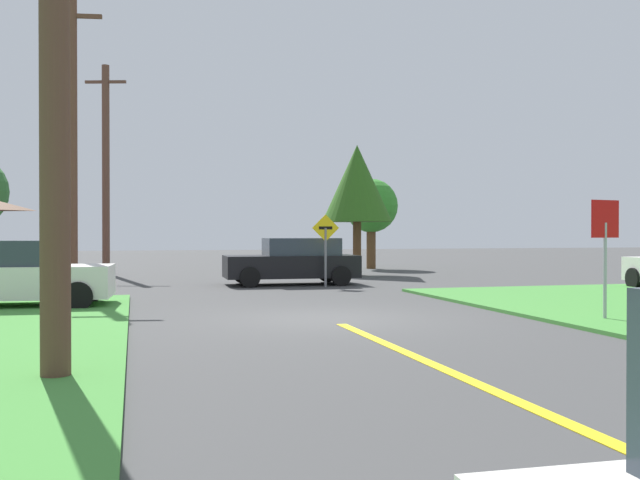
{
  "coord_description": "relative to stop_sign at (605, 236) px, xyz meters",
  "views": [
    {
      "loc": [
        -3.94,
        -14.16,
        1.8
      ],
      "look_at": [
        0.38,
        2.03,
        1.63
      ],
      "focal_mm": 39.37,
      "sensor_mm": 36.0,
      "label": 1
    }
  ],
  "objects": [
    {
      "name": "utility_pole_mid",
      "position": [
        -10.98,
        10.37,
        2.92
      ],
      "size": [
        1.8,
        0.39,
        9.11
      ],
      "color": "brown",
      "rests_on": "ground"
    },
    {
      "name": "car_approaching_junction",
      "position": [
        -3.8,
        11.63,
        -0.93
      ],
      "size": [
        4.62,
        2.24,
        1.62
      ],
      "rotation": [
        0.0,
        0.0,
        3.12
      ],
      "color": "black",
      "rests_on": "ground"
    },
    {
      "name": "direction_sign",
      "position": [
        -3.0,
        10.32,
        -0.23
      ],
      "size": [
        0.9,
        0.14,
        2.42
      ],
      "color": "slate",
      "rests_on": "ground"
    },
    {
      "name": "utility_pole_near",
      "position": [
        -10.09,
        -3.17,
        2.15
      ],
      "size": [
        1.78,
        0.53,
        7.6
      ],
      "color": "brown",
      "rests_on": "ground"
    },
    {
      "name": "ground_plane",
      "position": [
        -5.24,
        2.02,
        -1.73
      ],
      "size": [
        120.0,
        120.0,
        0.0
      ],
      "primitive_type": "plane",
      "color": "#414141"
    },
    {
      "name": "parked_car_near_building",
      "position": [
        -11.8,
        5.75,
        -0.93
      ],
      "size": [
        4.26,
        2.19,
        1.62
      ],
      "rotation": [
        0.0,
        0.0,
        -0.08
      ],
      "color": "white",
      "rests_on": "ground"
    },
    {
      "name": "oak_tree_right",
      "position": [
        2.39,
        21.26,
        1.39
      ],
      "size": [
        2.7,
        2.7,
        4.52
      ],
      "color": "brown",
      "rests_on": "ground"
    },
    {
      "name": "oak_tree_left",
      "position": [
        0.07,
        16.42,
        2.16
      ],
      "size": [
        2.99,
        2.99,
        5.57
      ],
      "color": "brown",
      "rests_on": "ground"
    },
    {
      "name": "lane_stripe_center",
      "position": [
        -5.24,
        -5.98,
        -1.73
      ],
      "size": [
        0.2,
        14.0,
        0.01
      ],
      "primitive_type": "cube",
      "color": "yellow",
      "rests_on": "ground"
    },
    {
      "name": "utility_pole_far",
      "position": [
        -10.34,
        19.91,
        2.93
      ],
      "size": [
        1.76,
        0.64,
        9.13
      ],
      "color": "brown",
      "rests_on": "ground"
    },
    {
      "name": "stop_sign",
      "position": [
        0.0,
        0.0,
        0.0
      ],
      "size": [
        0.75,
        0.2,
        2.46
      ],
      "rotation": [
        0.0,
        0.0,
        3.36
      ],
      "color": "#9EA0A8",
      "rests_on": "ground"
    }
  ]
}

